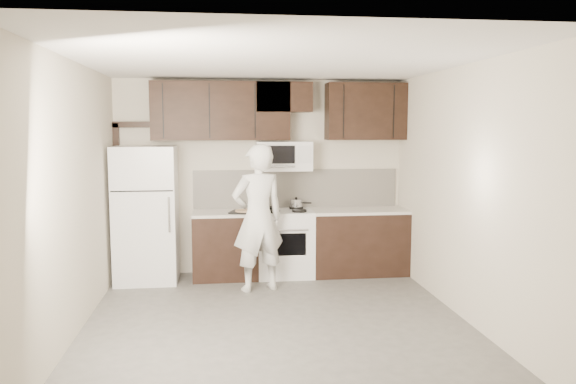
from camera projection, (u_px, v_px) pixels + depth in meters
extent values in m
plane|color=#524F4D|center=(278.00, 325.00, 5.84)|extent=(4.50, 4.50, 0.00)
plane|color=beige|center=(261.00, 177.00, 7.90)|extent=(4.00, 0.00, 4.00)
plane|color=white|center=(277.00, 60.00, 5.53)|extent=(4.50, 4.50, 0.00)
cube|color=black|center=(225.00, 246.00, 7.64)|extent=(0.87, 0.62, 0.87)
cube|color=black|center=(358.00, 243.00, 7.86)|extent=(1.32, 0.62, 0.87)
cube|color=beige|center=(225.00, 213.00, 7.59)|extent=(0.87, 0.64, 0.04)
cube|color=beige|center=(359.00, 211.00, 7.81)|extent=(1.32, 0.64, 0.04)
cube|color=white|center=(285.00, 244.00, 7.74)|extent=(0.76, 0.62, 0.89)
cube|color=white|center=(285.00, 211.00, 7.68)|extent=(0.76, 0.62, 0.02)
cube|color=black|center=(287.00, 244.00, 7.43)|extent=(0.50, 0.01, 0.30)
cylinder|color=silver|center=(288.00, 230.00, 7.37)|extent=(0.55, 0.02, 0.02)
cylinder|color=black|center=(273.00, 211.00, 7.51)|extent=(0.20, 0.20, 0.03)
cylinder|color=black|center=(299.00, 211.00, 7.55)|extent=(0.20, 0.20, 0.03)
cylinder|color=black|center=(271.00, 208.00, 7.81)|extent=(0.20, 0.20, 0.03)
cylinder|color=black|center=(296.00, 208.00, 7.85)|extent=(0.20, 0.20, 0.03)
cube|color=silver|center=(296.00, 188.00, 7.97)|extent=(2.90, 0.02, 0.54)
cube|color=black|center=(221.00, 111.00, 7.56)|extent=(1.85, 0.35, 0.78)
cube|color=black|center=(366.00, 112.00, 7.80)|extent=(1.10, 0.35, 0.78)
cube|color=black|center=(283.00, 97.00, 7.64)|extent=(0.76, 0.35, 0.40)
cube|color=white|center=(284.00, 156.00, 7.72)|extent=(0.76, 0.38, 0.40)
cube|color=black|center=(278.00, 155.00, 7.51)|extent=(0.46, 0.01, 0.24)
cube|color=silver|center=(304.00, 154.00, 7.55)|extent=(0.18, 0.01, 0.24)
cylinder|color=silver|center=(278.00, 167.00, 7.50)|extent=(0.46, 0.02, 0.02)
cube|color=white|center=(146.00, 214.00, 7.41)|extent=(0.80, 0.72, 1.80)
cube|color=black|center=(142.00, 191.00, 7.01)|extent=(0.77, 0.01, 0.02)
cylinder|color=silver|center=(169.00, 215.00, 7.06)|extent=(0.03, 0.03, 0.45)
cube|color=black|center=(118.00, 200.00, 7.66)|extent=(0.08, 0.08, 2.10)
cube|color=black|center=(132.00, 125.00, 7.57)|extent=(0.50, 0.08, 0.08)
cylinder|color=silver|center=(296.00, 204.00, 7.84)|extent=(0.18, 0.18, 0.13)
sphere|color=black|center=(296.00, 198.00, 7.83)|extent=(0.04, 0.04, 0.04)
cylinder|color=black|center=(306.00, 203.00, 7.82)|extent=(0.16, 0.07, 0.02)
cube|color=black|center=(245.00, 212.00, 7.47)|extent=(0.45, 0.39, 0.02)
cylinder|color=beige|center=(245.00, 211.00, 7.47)|extent=(0.32, 0.32, 0.02)
imported|color=silver|center=(258.00, 218.00, 6.98)|extent=(0.77, 0.62, 1.84)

